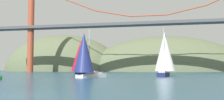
% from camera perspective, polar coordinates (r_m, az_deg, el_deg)
% --- Properties ---
extents(ground_plane, '(360.00, 360.00, 0.00)m').
position_cam_1_polar(ground_plane, '(18.60, -17.51, -9.04)').
color(ground_plane, navy).
extents(headland_center, '(87.50, 44.00, 38.59)m').
position_cam_1_polar(headland_center, '(151.13, 10.96, -4.48)').
color(headland_center, '#5B6647').
rests_on(headland_center, ground_plane).
extents(headland_left, '(71.96, 44.00, 43.22)m').
position_cam_1_polar(headland_left, '(164.16, -10.54, -4.44)').
color(headland_left, '#5B6647').
rests_on(headland_left, ground_plane).
extents(suspension_bridge, '(143.03, 6.00, 42.79)m').
position_cam_1_polar(suspension_bridge, '(113.06, 7.70, 5.85)').
color(suspension_bridge, '#A34228').
rests_on(suspension_bridge, ground_plane).
extents(sailboat_white_mainsail, '(4.91, 8.30, 10.37)m').
position_cam_1_polar(sailboat_white_mainsail, '(59.63, 11.09, -0.60)').
color(sailboat_white_mainsail, '#191E4C').
rests_on(sailboat_white_mainsail, ground_plane).
extents(sailboat_navy_sail, '(5.51, 7.67, 8.87)m').
position_cam_1_polar(sailboat_navy_sail, '(48.54, -5.83, -0.96)').
color(sailboat_navy_sail, white).
rests_on(sailboat_navy_sail, ground_plane).
extents(sailboat_crimson_sail, '(7.15, 4.87, 8.34)m').
position_cam_1_polar(sailboat_crimson_sail, '(59.33, -6.50, -1.41)').
color(sailboat_crimson_sail, '#191E4C').
rests_on(sailboat_crimson_sail, ground_plane).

